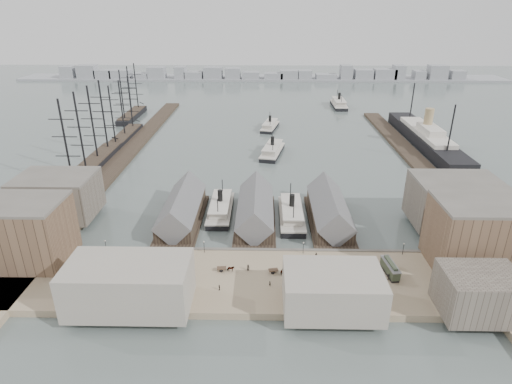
{
  "coord_description": "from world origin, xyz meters",
  "views": [
    {
      "loc": [
        2.93,
        -118.46,
        71.07
      ],
      "look_at": [
        0.0,
        30.0,
        6.0
      ],
      "focal_mm": 30.0,
      "sensor_mm": 36.0,
      "label": 1
    }
  ],
  "objects_px": {
    "ferry_docked_west": "(221,208)",
    "ocean_steamer": "(426,137)",
    "horse_cart_right": "(280,271)",
    "horse_cart_left": "(96,257)",
    "horse_cart_center": "(228,269)",
    "tram": "(390,269)"
  },
  "relations": [
    {
      "from": "tram",
      "to": "horse_cart_right",
      "type": "distance_m",
      "value": 30.65
    },
    {
      "from": "ferry_docked_west",
      "to": "ocean_steamer",
      "type": "relative_size",
      "value": 0.28
    },
    {
      "from": "ocean_steamer",
      "to": "tram",
      "type": "relative_size",
      "value": 10.44
    },
    {
      "from": "horse_cart_left",
      "to": "horse_cart_right",
      "type": "xyz_separation_m",
      "value": [
        54.3,
        -6.34,
        -0.03
      ]
    },
    {
      "from": "ocean_steamer",
      "to": "horse_cart_right",
      "type": "xyz_separation_m",
      "value": [
        -84.31,
        -128.98,
        -1.53
      ]
    },
    {
      "from": "ocean_steamer",
      "to": "tram",
      "type": "height_order",
      "value": "ocean_steamer"
    },
    {
      "from": "ferry_docked_west",
      "to": "horse_cart_left",
      "type": "distance_m",
      "value": 48.73
    },
    {
      "from": "tram",
      "to": "horse_cart_right",
      "type": "xyz_separation_m",
      "value": [
        -30.63,
        -0.59,
        -0.91
      ]
    },
    {
      "from": "tram",
      "to": "horse_cart_center",
      "type": "bearing_deg",
      "value": 172.68
    },
    {
      "from": "horse_cart_right",
      "to": "ocean_steamer",
      "type": "bearing_deg",
      "value": -45.69
    },
    {
      "from": "horse_cart_right",
      "to": "ferry_docked_west",
      "type": "bearing_deg",
      "value": 13.92
    },
    {
      "from": "horse_cart_left",
      "to": "horse_cart_center",
      "type": "relative_size",
      "value": 0.89
    },
    {
      "from": "ferry_docked_west",
      "to": "horse_cart_left",
      "type": "xyz_separation_m",
      "value": [
        -33.62,
        -35.28,
        0.51
      ]
    },
    {
      "from": "ferry_docked_west",
      "to": "ocean_steamer",
      "type": "xyz_separation_m",
      "value": [
        105.0,
        87.36,
        2.01
      ]
    },
    {
      "from": "ferry_docked_west",
      "to": "tram",
      "type": "distance_m",
      "value": 65.71
    },
    {
      "from": "tram",
      "to": "horse_cart_center",
      "type": "distance_m",
      "value": 45.21
    },
    {
      "from": "horse_cart_left",
      "to": "horse_cart_center",
      "type": "bearing_deg",
      "value": -56.14
    },
    {
      "from": "horse_cart_center",
      "to": "horse_cart_right",
      "type": "xyz_separation_m",
      "value": [
        14.57,
        -0.96,
        -0.05
      ]
    },
    {
      "from": "tram",
      "to": "ferry_docked_west",
      "type": "bearing_deg",
      "value": 134.51
    },
    {
      "from": "tram",
      "to": "horse_cart_center",
      "type": "height_order",
      "value": "tram"
    },
    {
      "from": "ferry_docked_west",
      "to": "horse_cart_center",
      "type": "distance_m",
      "value": 41.12
    },
    {
      "from": "ferry_docked_west",
      "to": "horse_cart_center",
      "type": "height_order",
      "value": "ferry_docked_west"
    }
  ]
}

